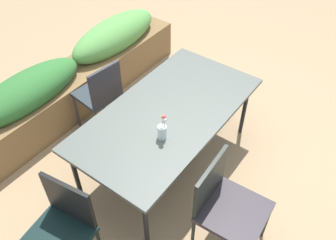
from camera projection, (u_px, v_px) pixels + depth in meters
ground_plane at (179, 159)px, 3.75m from camera, size 12.00×12.00×0.00m
dining_table at (168, 115)px, 3.26m from camera, size 1.87×0.98×0.72m
chair_far_side at (100, 93)px, 3.74m from camera, size 0.45×0.45×0.88m
chair_end_left at (61, 228)px, 2.61m from camera, size 0.51×0.51×0.89m
chair_near_left at (226, 203)px, 2.75m from camera, size 0.51×0.51×0.90m
flower_vase at (162, 130)px, 2.93m from camera, size 0.08×0.08×0.26m
planter_box at (79, 75)px, 4.19m from camera, size 3.00×0.53×0.79m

